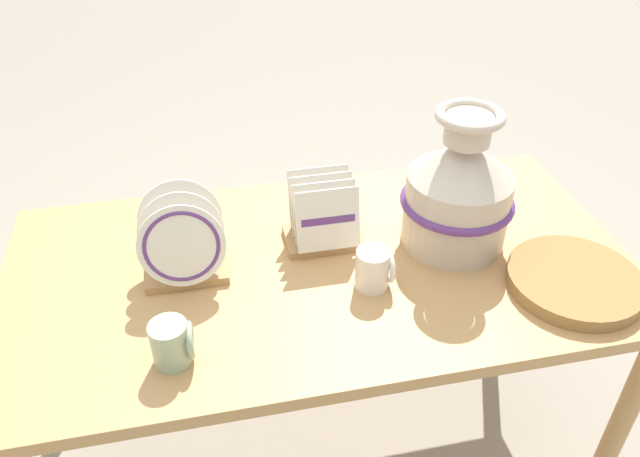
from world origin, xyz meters
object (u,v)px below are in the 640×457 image
dish_rack_square_plates (323,221)px  mug_cream_glaze (374,269)px  ceramic_vase (459,190)px  wicker_charger_stack (574,281)px  dish_rack_round_plates (183,247)px  mug_sage_glaze (173,343)px

dish_rack_square_plates → mug_cream_glaze: dish_rack_square_plates is taller
dish_rack_square_plates → mug_cream_glaze: (0.08, -0.20, -0.01)m
ceramic_vase → dish_rack_square_plates: (-0.34, 0.07, -0.09)m
ceramic_vase → dish_rack_square_plates: 0.35m
ceramic_vase → wicker_charger_stack: ceramic_vase is taller
wicker_charger_stack → mug_cream_glaze: 0.49m
wicker_charger_stack → mug_cream_glaze: mug_cream_glaze is taller
wicker_charger_stack → mug_cream_glaze: size_ratio=3.11×
dish_rack_round_plates → wicker_charger_stack: size_ratio=0.71×
dish_rack_round_plates → mug_sage_glaze: bearing=-97.3°
dish_rack_square_plates → wicker_charger_stack: 0.64m
dish_rack_round_plates → mug_cream_glaze: bearing=-16.4°
mug_cream_glaze → ceramic_vase: bearing=27.6°
ceramic_vase → mug_sage_glaze: size_ratio=3.64×
mug_cream_glaze → mug_sage_glaze: bearing=-163.0°
ceramic_vase → mug_sage_glaze: bearing=-159.2°
dish_rack_square_plates → mug_cream_glaze: size_ratio=1.95×
dish_rack_square_plates → mug_sage_glaze: (-0.39, -0.35, -0.01)m
dish_rack_round_plates → dish_rack_square_plates: size_ratio=1.13×
dish_rack_round_plates → mug_sage_glaze: size_ratio=2.20×
dish_rack_round_plates → mug_cream_glaze: (0.44, -0.13, -0.04)m
ceramic_vase → dish_rack_round_plates: size_ratio=1.66×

